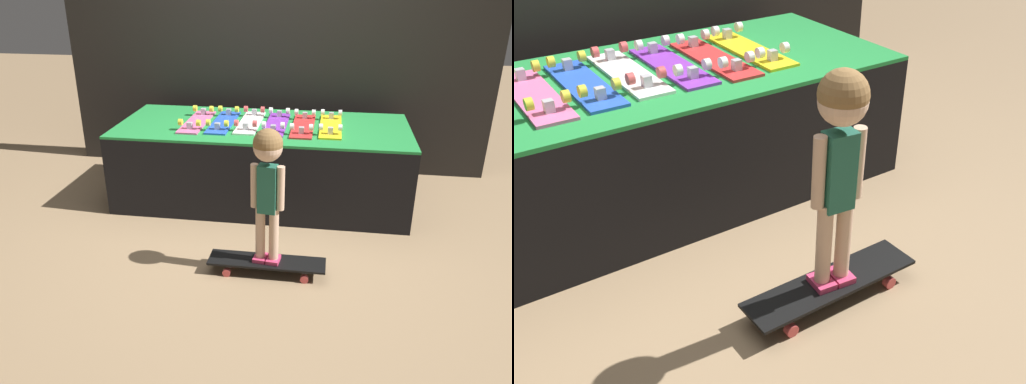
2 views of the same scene
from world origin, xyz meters
TOP-DOWN VIEW (x-y plane):
  - ground_plane at (0.00, 0.00)m, footprint 16.00×16.00m
  - display_rack at (0.00, 0.58)m, footprint 2.38×1.03m
  - skateboard_pink_on_rack at (-0.55, 0.56)m, footprint 0.18×0.67m
  - skateboard_blue_on_rack at (-0.33, 0.58)m, footprint 0.18×0.67m
  - skateboard_white_on_rack at (-0.11, 0.60)m, footprint 0.18×0.67m
  - skateboard_purple_on_rack at (0.11, 0.59)m, footprint 0.18×0.67m
  - skateboard_red_on_rack at (0.33, 0.57)m, footprint 0.18×0.67m
  - skateboard_yellow_on_rack at (0.55, 0.59)m, footprint 0.18×0.67m
  - skateboard_on_floor at (0.19, -0.59)m, footprint 0.76×0.19m
  - child at (0.19, -0.59)m, footprint 0.21×0.18m

SIDE VIEW (x-z plane):
  - ground_plane at x=0.00m, z-range 0.00..0.00m
  - skateboard_on_floor at x=0.19m, z-range 0.03..0.12m
  - display_rack at x=0.00m, z-range 0.00..0.66m
  - skateboard_pink_on_rack at x=-0.55m, z-range 0.63..0.72m
  - skateboard_blue_on_rack at x=-0.33m, z-range 0.63..0.72m
  - skateboard_white_on_rack at x=-0.11m, z-range 0.63..0.72m
  - skateboard_purple_on_rack at x=0.11m, z-range 0.63..0.72m
  - skateboard_red_on_rack at x=0.33m, z-range 0.63..0.72m
  - skateboard_yellow_on_rack at x=0.55m, z-range 0.63..0.72m
  - child at x=0.19m, z-range 0.27..1.16m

